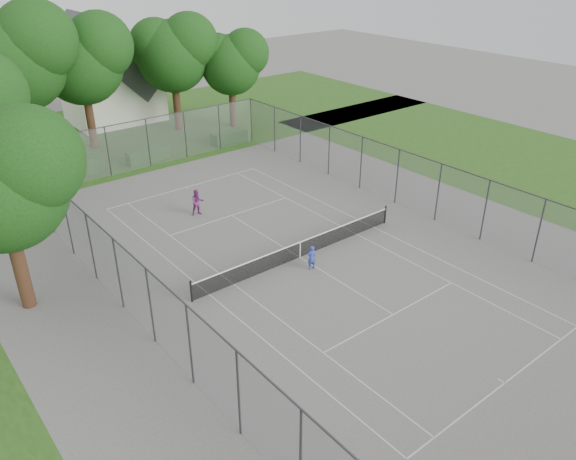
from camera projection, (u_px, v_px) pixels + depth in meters
ground at (300, 257)px, 29.04m from camera, size 120.00×120.00×0.00m
grass_far at (102, 136)px, 47.08m from camera, size 60.00×20.00×0.00m
grass_right at (530, 164)px, 41.25m from camera, size 16.00×40.00×0.00m
court_markings at (300, 257)px, 29.04m from camera, size 11.03×23.83×0.01m
tennis_net at (300, 249)px, 28.81m from camera, size 12.87×0.10×1.10m
perimeter_fence at (300, 226)px, 28.21m from camera, size 18.08×34.08×3.52m
tree_far_left at (15, 53)px, 38.06m from camera, size 7.91×7.22×11.37m
tree_far_midleft at (81, 56)px, 41.38m from camera, size 7.12×6.50×10.24m
tree_far_midright at (173, 50)px, 45.74m from camera, size 6.72×6.13×9.65m
tree_far_right at (232, 60)px, 47.06m from camera, size 5.74×5.25×8.26m
hedge_left at (70, 169)px, 38.80m from camera, size 4.35×1.31×1.09m
hedge_mid at (148, 155)px, 41.42m from camera, size 3.11×0.89×0.98m
hedge_right at (230, 137)px, 45.42m from camera, size 3.04×1.11×0.91m
house at (111, 78)px, 49.42m from camera, size 7.58×5.87×9.44m
girl_player at (311, 257)px, 27.77m from camera, size 0.50×0.36×1.28m
woman_player at (197, 202)px, 33.25m from camera, size 0.89×0.77×1.58m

